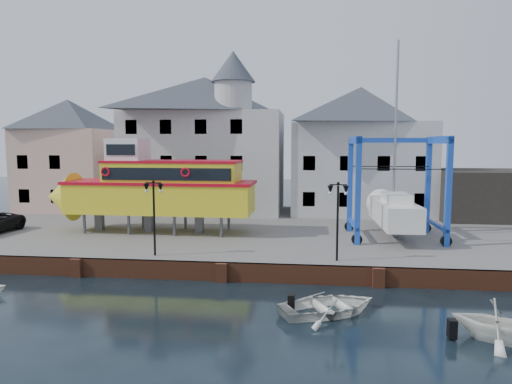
# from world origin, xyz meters

# --- Properties ---
(ground) EXTENTS (140.00, 140.00, 0.00)m
(ground) POSITION_xyz_m (0.00, 0.00, 0.00)
(ground) COLOR black
(ground) RESTS_ON ground
(hardstanding) EXTENTS (44.00, 22.00, 1.00)m
(hardstanding) POSITION_xyz_m (0.00, 11.00, 0.50)
(hardstanding) COLOR slate
(hardstanding) RESTS_ON ground
(quay_wall) EXTENTS (44.00, 0.47, 1.00)m
(quay_wall) POSITION_xyz_m (-0.00, 0.10, 0.50)
(quay_wall) COLOR brown
(quay_wall) RESTS_ON ground
(building_pink) EXTENTS (8.00, 7.00, 10.30)m
(building_pink) POSITION_xyz_m (-18.00, 18.00, 6.15)
(building_pink) COLOR #C7A995
(building_pink) RESTS_ON hardstanding
(building_white_main) EXTENTS (14.00, 8.30, 14.00)m
(building_white_main) POSITION_xyz_m (-4.87, 18.39, 7.34)
(building_white_main) COLOR beige
(building_white_main) RESTS_ON hardstanding
(building_white_right) EXTENTS (12.00, 8.00, 11.20)m
(building_white_right) POSITION_xyz_m (9.00, 19.00, 6.60)
(building_white_right) COLOR beige
(building_white_right) RESTS_ON hardstanding
(shed_dark) EXTENTS (8.00, 7.00, 4.00)m
(shed_dark) POSITION_xyz_m (19.00, 17.00, 3.00)
(shed_dark) COLOR black
(shed_dark) RESTS_ON hardstanding
(lamp_post_left) EXTENTS (1.12, 0.32, 4.20)m
(lamp_post_left) POSITION_xyz_m (-4.00, 1.20, 4.17)
(lamp_post_left) COLOR black
(lamp_post_left) RESTS_ON hardstanding
(lamp_post_right) EXTENTS (1.12, 0.32, 4.20)m
(lamp_post_right) POSITION_xyz_m (6.00, 1.20, 4.17)
(lamp_post_right) COLOR black
(lamp_post_right) RESTS_ON hardstanding
(tour_boat) EXTENTS (15.12, 3.89, 6.56)m
(tour_boat) POSITION_xyz_m (-6.72, 7.89, 4.09)
(tour_boat) COLOR #59595E
(tour_boat) RESTS_ON hardstanding
(travel_lift) EXTENTS (6.07, 8.52, 12.80)m
(travel_lift) POSITION_xyz_m (10.05, 8.26, 3.14)
(travel_lift) COLOR blue
(travel_lift) RESTS_ON hardstanding
(motorboat_b) EXTENTS (5.27, 4.70, 0.90)m
(motorboat_b) POSITION_xyz_m (5.37, -3.88, 0.00)
(motorboat_b) COLOR white
(motorboat_b) RESTS_ON ground
(motorboat_c) EXTENTS (4.02, 3.81, 1.66)m
(motorboat_c) POSITION_xyz_m (11.38, -5.98, 0.00)
(motorboat_c) COLOR white
(motorboat_c) RESTS_ON ground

